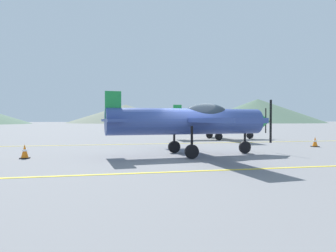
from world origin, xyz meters
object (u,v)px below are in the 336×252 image
object	(u,v)px
airplane_near	(193,120)
traffic_cone_side	(315,142)
airplane_mid	(220,120)
traffic_cone_front	(25,152)

from	to	relation	value
airplane_near	traffic_cone_side	xyz separation A→B (m)	(8.21, 2.61, -1.27)
airplane_mid	traffic_cone_front	distance (m)	16.07
airplane_near	traffic_cone_side	distance (m)	8.71
airplane_near	airplane_mid	xyz separation A→B (m)	(5.41, 10.39, 0.00)
traffic_cone_side	traffic_cone_front	bearing A→B (deg)	-171.54
airplane_near	traffic_cone_side	world-z (taller)	airplane_near
airplane_mid	traffic_cone_front	size ratio (longest dim) A/B	15.59
traffic_cone_front	traffic_cone_side	bearing A→B (deg)	8.46
airplane_near	traffic_cone_side	bearing A→B (deg)	17.62
airplane_mid	traffic_cone_side	world-z (taller)	airplane_mid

